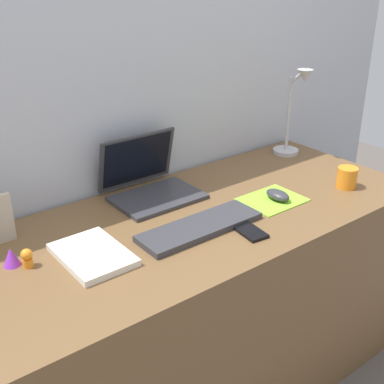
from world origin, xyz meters
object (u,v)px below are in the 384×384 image
object	(u,v)px
laptop	(148,180)
notebook_pad	(93,255)
desk_lamp	(294,115)
toy_figurine_purple	(11,257)
cell_phone	(248,230)
toy_figurine_orange	(27,258)
coffee_mug	(347,178)
mouse	(278,195)
keyboard	(200,227)

from	to	relation	value
laptop	notebook_pad	size ratio (longest dim) A/B	1.25
laptop	desk_lamp	distance (m)	0.72
laptop	toy_figurine_purple	distance (m)	0.57
cell_phone	toy_figurine_purple	bearing A→B (deg)	164.56
laptop	toy_figurine_orange	world-z (taller)	laptop
notebook_pad	toy_figurine_orange	bearing A→B (deg)	156.66
desk_lamp	coffee_mug	world-z (taller)	desk_lamp
mouse	toy_figurine_orange	world-z (taller)	toy_figurine_orange
toy_figurine_purple	notebook_pad	bearing A→B (deg)	-27.91
cell_phone	desk_lamp	distance (m)	0.74
coffee_mug	toy_figurine_orange	distance (m)	1.14
cell_phone	keyboard	bearing A→B (deg)	143.59
cell_phone	toy_figurine_orange	xyz separation A→B (m)	(-0.61, 0.23, 0.02)
laptop	coffee_mug	world-z (taller)	laptop
toy_figurine_orange	laptop	bearing A→B (deg)	20.40
laptop	mouse	world-z (taller)	laptop
laptop	notebook_pad	distance (m)	0.44
laptop	desk_lamp	bearing A→B (deg)	-3.14
mouse	cell_phone	world-z (taller)	mouse
coffee_mug	toy_figurine_purple	size ratio (longest dim) A/B	1.45
cell_phone	mouse	bearing A→B (deg)	29.90
toy_figurine_orange	coffee_mug	bearing A→B (deg)	-10.17
coffee_mug	notebook_pad	bearing A→B (deg)	172.09
mouse	toy_figurine_orange	bearing A→B (deg)	171.46
desk_lamp	notebook_pad	xyz separation A→B (m)	(-1.06, -0.22, -0.17)
coffee_mug	toy_figurine_purple	world-z (taller)	coffee_mug
desk_lamp	notebook_pad	size ratio (longest dim) A/B	1.57
laptop	cell_phone	size ratio (longest dim) A/B	2.34
desk_lamp	coffee_mug	size ratio (longest dim) A/B	4.91
mouse	toy_figurine_purple	xyz separation A→B (m)	(-0.88, 0.16, 0.01)
mouse	desk_lamp	world-z (taller)	desk_lamp
laptop	toy_figurine_purple	xyz separation A→B (m)	(-0.55, -0.16, -0.03)
notebook_pad	toy_figurine_purple	distance (m)	0.22
keyboard	laptop	bearing A→B (deg)	86.76
cell_phone	coffee_mug	size ratio (longest dim) A/B	1.67
notebook_pad	mouse	bearing A→B (deg)	-5.31
keyboard	desk_lamp	world-z (taller)	desk_lamp
laptop	cell_phone	distance (m)	0.43
mouse	cell_phone	size ratio (longest dim) A/B	0.75
mouse	notebook_pad	distance (m)	0.69
toy_figurine_purple	keyboard	bearing A→B (deg)	-16.67
laptop	toy_figurine_orange	size ratio (longest dim) A/B	5.48
notebook_pad	toy_figurine_orange	distance (m)	0.17
keyboard	toy_figurine_orange	world-z (taller)	toy_figurine_orange
mouse	cell_phone	distance (m)	0.26
keyboard	toy_figurine_purple	world-z (taller)	toy_figurine_purple
toy_figurine_orange	mouse	bearing A→B (deg)	-8.54
keyboard	desk_lamp	size ratio (longest dim) A/B	1.09
desk_lamp	keyboard	bearing A→B (deg)	-158.83
keyboard	toy_figurine_orange	distance (m)	0.52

